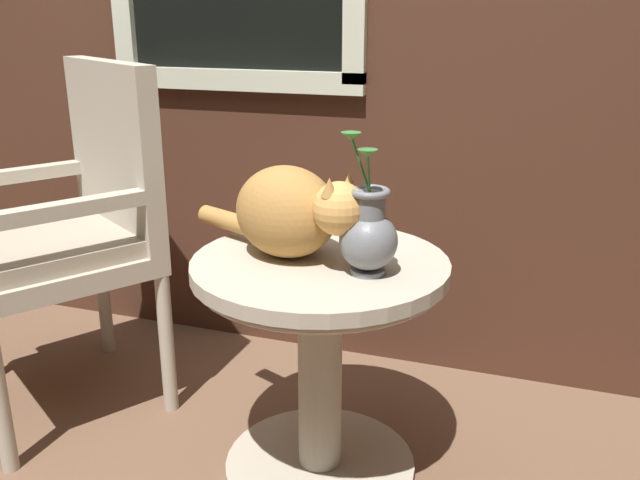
{
  "coord_description": "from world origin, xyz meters",
  "views": [
    {
      "loc": [
        0.8,
        -1.28,
        1.17
      ],
      "look_at": [
        0.3,
        0.19,
        0.65
      ],
      "focal_mm": 38.43,
      "sensor_mm": 36.0,
      "label": 1
    }
  ],
  "objects_px": {
    "pewter_vase_with_ivy": "(368,233)",
    "cat": "(291,211)",
    "wicker_side_table": "(320,332)",
    "wicker_chair": "(71,222)"
  },
  "relations": [
    {
      "from": "pewter_vase_with_ivy",
      "to": "cat",
      "type": "bearing_deg",
      "value": 165.88
    },
    {
      "from": "wicker_side_table",
      "to": "cat",
      "type": "bearing_deg",
      "value": -179.94
    },
    {
      "from": "wicker_side_table",
      "to": "pewter_vase_with_ivy",
      "type": "height_order",
      "value": "pewter_vase_with_ivy"
    },
    {
      "from": "cat",
      "to": "pewter_vase_with_ivy",
      "type": "relative_size",
      "value": 1.57
    },
    {
      "from": "wicker_chair",
      "to": "cat",
      "type": "xyz_separation_m",
      "value": [
        0.75,
        -0.13,
        0.14
      ]
    },
    {
      "from": "wicker_chair",
      "to": "pewter_vase_with_ivy",
      "type": "relative_size",
      "value": 3.18
    },
    {
      "from": "wicker_chair",
      "to": "pewter_vase_with_ivy",
      "type": "xyz_separation_m",
      "value": [
        0.96,
        -0.18,
        0.12
      ]
    },
    {
      "from": "wicker_chair",
      "to": "cat",
      "type": "relative_size",
      "value": 2.02
    },
    {
      "from": "wicker_chair",
      "to": "wicker_side_table",
      "type": "bearing_deg",
      "value": -8.93
    },
    {
      "from": "cat",
      "to": "pewter_vase_with_ivy",
      "type": "bearing_deg",
      "value": -14.12
    }
  ]
}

